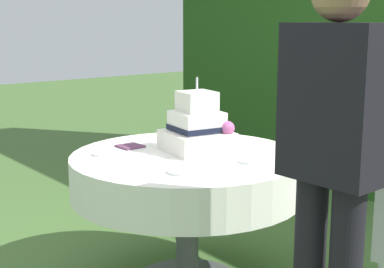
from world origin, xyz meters
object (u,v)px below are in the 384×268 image
wedding_cake (197,129)px  napkin_stack (130,146)px  cake_table (187,176)px  serving_plate_right (105,154)px  serving_plate_left (183,171)px  serving_plate_far (249,161)px  serving_plate_near (224,137)px  standing_person (332,158)px

wedding_cake → napkin_stack: wedding_cake is taller
cake_table → serving_plate_right: (-0.26, -0.33, 0.12)m
serving_plate_right → serving_plate_left: bearing=10.4°
serving_plate_far → serving_plate_left: same height
serving_plate_near → cake_table: bearing=-66.5°
napkin_stack → serving_plate_left: bearing=-9.5°
serving_plate_left → serving_plate_right: size_ratio=1.04×
wedding_cake → cake_table: bearing=-73.5°
serving_plate_left → standing_person: 0.80m
serving_plate_near → standing_person: bearing=-25.8°
wedding_cake → serving_plate_near: (-0.16, 0.34, -0.11)m
serving_plate_left → serving_plate_right: (-0.52, -0.10, 0.00)m
serving_plate_far → standing_person: bearing=-22.7°
napkin_stack → serving_plate_near: bearing=75.8°
cake_table → serving_plate_near: 0.48m
wedding_cake → serving_plate_right: (-0.23, -0.42, -0.11)m
standing_person → serving_plate_near: bearing=154.2°
wedding_cake → serving_plate_near: wedding_cake is taller
napkin_stack → serving_plate_far: bearing=22.8°
wedding_cake → serving_plate_far: 0.37m
cake_table → wedding_cake: wedding_cake is taller
serving_plate_left → napkin_stack: size_ratio=1.14×
napkin_stack → standing_person: (1.36, -0.03, 0.20)m
cake_table → serving_plate_far: bearing=23.2°
cake_table → standing_person: size_ratio=0.75×
standing_person → napkin_stack: bearing=178.9°
serving_plate_left → cake_table: bearing=138.3°
serving_plate_near → serving_plate_right: bearing=-95.6°
serving_plate_right → standing_person: (1.29, 0.17, 0.20)m
cake_table → wedding_cake: 0.25m
serving_plate_far → standing_person: size_ratio=0.07×
serving_plate_left → serving_plate_right: bearing=-169.6°
serving_plate_left → serving_plate_far: bearing=81.5°
wedding_cake → serving_plate_far: bearing=7.3°
serving_plate_far → standing_person: standing_person is taller
serving_plate_far → serving_plate_right: size_ratio=0.86×
serving_plate_far → napkin_stack: serving_plate_far is taller
cake_table → serving_plate_near: (-0.19, 0.43, 0.12)m
cake_table → napkin_stack: size_ratio=9.68×
serving_plate_near → napkin_stack: serving_plate_near is taller
serving_plate_near → standing_person: size_ratio=0.06×
napkin_stack → cake_table: bearing=22.4°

